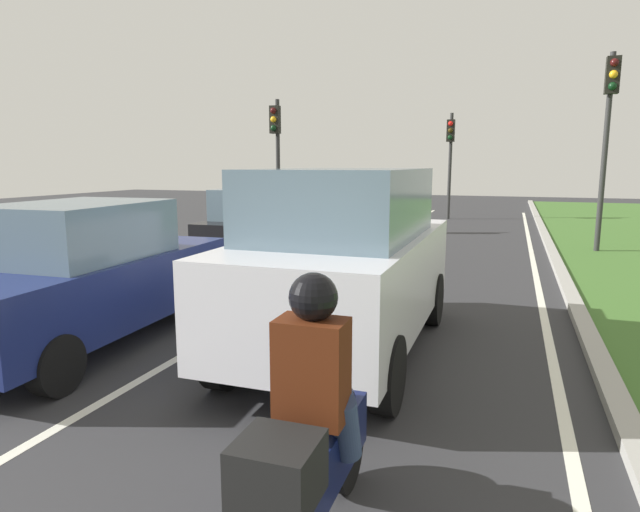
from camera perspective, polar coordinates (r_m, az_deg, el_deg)
ground_plane at (r=12.64m, az=5.24°, el=-1.04°), size 60.00×60.00×0.00m
lane_line_center at (r=12.83m, az=2.21°, el=-0.84°), size 0.12×32.00×0.01m
lane_line_right_edge at (r=12.29m, az=21.74°, el=-2.00°), size 0.12×32.00×0.01m
curb_right at (r=12.31m, az=24.08°, el=-1.86°), size 0.24×48.00×0.12m
car_suv_ahead at (r=6.65m, az=2.68°, el=-0.49°), size 1.97×4.50×2.28m
car_sedan_left_lane at (r=7.63m, az=-23.41°, el=-1.86°), size 1.97×4.36×1.86m
car_hatchback_far at (r=12.80m, az=-6.34°, el=3.06°), size 1.79×3.73×1.78m
motorcycle at (r=3.40m, az=-0.96°, el=-21.65°), size 0.40×1.90×1.01m
rider_person at (r=3.16m, az=-0.69°, el=-11.58°), size 0.50×0.40×1.16m
traffic_light_near_right at (r=15.95m, az=28.03°, el=12.73°), size 0.32×0.50×5.11m
traffic_light_overhead_left at (r=18.61m, az=-4.61°, el=11.75°), size 0.32×0.50×4.46m
traffic_light_far_median at (r=23.85m, az=13.52°, el=10.94°), size 0.32×0.50×4.44m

